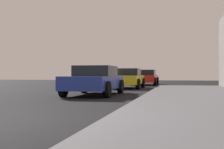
# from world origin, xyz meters

# --- Properties ---
(ground_plane) EXTENTS (80.00, 80.00, 0.00)m
(ground_plane) POSITION_xyz_m (0.00, 0.00, 0.00)
(ground_plane) COLOR black
(sidewalk) EXTENTS (4.00, 32.00, 0.15)m
(sidewalk) POSITION_xyz_m (4.00, 0.00, 0.07)
(sidewalk) COLOR #5B5B60
(sidewalk) RESTS_ON ground_plane
(car_blue) EXTENTS (2.01, 4.35, 1.27)m
(car_blue) POSITION_xyz_m (-0.30, 7.64, 0.65)
(car_blue) COLOR #233899
(car_blue) RESTS_ON ground_plane
(car_yellow) EXTENTS (2.03, 4.03, 1.27)m
(car_yellow) POSITION_xyz_m (-0.00, 14.24, 0.65)
(car_yellow) COLOR yellow
(car_yellow) RESTS_ON ground_plane
(car_red) EXTENTS (2.06, 4.42, 1.27)m
(car_red) POSITION_xyz_m (0.51, 20.52, 0.65)
(car_red) COLOR red
(car_red) RESTS_ON ground_plane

